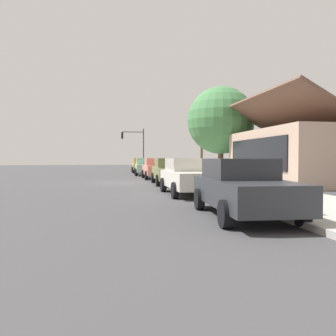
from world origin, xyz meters
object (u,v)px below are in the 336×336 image
Objects in this scene: car_ivory at (188,176)px; car_charcoal at (242,187)px; car_coral at (156,168)px; utility_pole_wooden at (202,134)px; traffic_light_main at (135,143)px; car_mustard at (141,165)px; fire_hydrant_red at (157,169)px; car_olive at (169,171)px; shade_tree at (221,121)px; car_seafoam at (145,166)px.

car_charcoal is (5.97, 0.11, 0.00)m from car_ivory.
utility_pole_wooden is at bearing 140.42° from car_coral.
utility_pole_wooden reaches higher than traffic_light_main.
car_mustard is 3.56m from fire_hydrant_red.
shade_tree reaches higher than car_olive.
car_coral is at bearing 4.70° from car_seafoam.
utility_pole_wooden is (-0.54, 5.56, 3.11)m from car_seafoam.
car_olive is 6.07m from car_ivory.
fire_hydrant_red is at bearing 172.09° from car_coral.
utility_pole_wooden is at bearing 163.13° from car_ivory.
fire_hydrant_red is (-14.47, 1.33, -0.32)m from car_olive.
car_mustard is at bearing -136.80° from utility_pole_wooden.
traffic_light_main is at bearing -178.13° from car_coral.
car_olive is 6.66× the size of fire_hydrant_red.
utility_pole_wooden is (-5.64, -0.07, -0.72)m from shade_tree.
car_charcoal is 0.93× the size of traffic_light_main.
car_olive is 22.45m from traffic_light_main.
traffic_light_main is (-34.32, -0.24, 2.67)m from car_charcoal.
car_mustard is 1.01× the size of car_olive.
car_seafoam is 8.51m from shade_tree.
car_coral is 8.81m from utility_pole_wooden.
traffic_light_main reaches higher than car_charcoal.
car_olive is 9.17m from shade_tree.
car_olive is 12.03m from car_charcoal.
car_mustard is at bearing -178.97° from car_coral.
traffic_light_main is at bearing -176.29° from car_charcoal.
traffic_light_main is 7.32× the size of fire_hydrant_red.
car_charcoal is at bearing -12.72° from utility_pole_wooden.
car_seafoam is at bearing 1.02° from car_mustard.
car_olive is 0.64× the size of shade_tree.
car_charcoal is (12.03, -0.09, 0.00)m from car_olive.
shade_tree reaches higher than fire_hydrant_red.
car_ivory is at bearing 2.51° from car_seafoam.
shade_tree is (-0.64, 5.40, 3.83)m from car_coral.
shade_tree reaches higher than car_ivory.
car_mustard and car_olive have the same top height.
car_ivory is 20.60m from fire_hydrant_red.
car_mustard is 1.05× the size of car_seafoam.
car_mustard is 0.63× the size of utility_pole_wooden.
car_seafoam is at bearing -176.35° from car_charcoal.
car_charcoal is 19.56m from shade_tree.
car_charcoal is 0.64× the size of utility_pole_wooden.
car_charcoal is at bearing -16.63° from shade_tree.
car_olive is at bearing -40.39° from shade_tree.
car_coral is (12.03, 0.06, -0.00)m from car_mustard.
traffic_light_main is at bearing -174.12° from car_mustard.
car_mustard is 13.20m from shade_tree.
traffic_light_main is 0.69× the size of utility_pole_wooden.
car_seafoam is 5.75m from car_coral.
car_ivory is 0.98× the size of car_charcoal.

